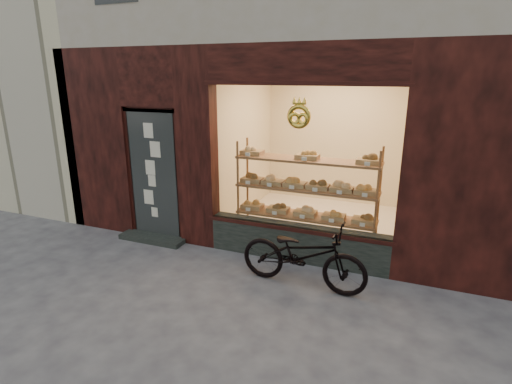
% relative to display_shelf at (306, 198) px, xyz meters
% --- Properties ---
extents(ground, '(90.00, 90.00, 0.00)m').
position_rel_display_shelf_xyz_m(ground, '(-0.45, -2.55, -0.85)').
color(ground, '#424148').
extents(display_shelf, '(2.20, 0.45, 1.70)m').
position_rel_display_shelf_xyz_m(display_shelf, '(0.00, 0.00, 0.00)').
color(display_shelf, brown).
rests_on(display_shelf, ground).
extents(bicycle, '(1.72, 0.68, 0.89)m').
position_rel_display_shelf_xyz_m(bicycle, '(0.29, -1.15, -0.40)').
color(bicycle, black).
rests_on(bicycle, ground).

